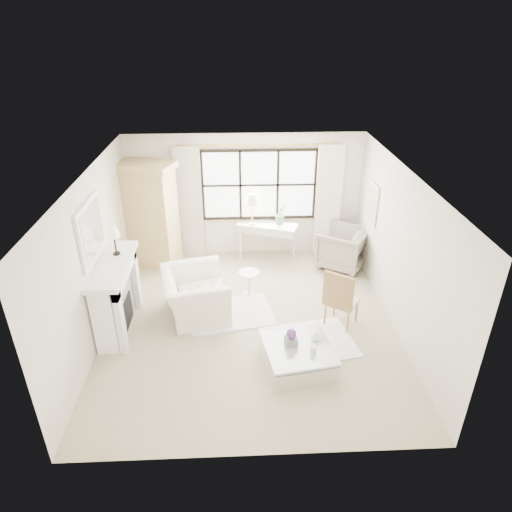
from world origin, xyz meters
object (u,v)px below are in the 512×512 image
object	(u,v)px
console_table	(267,241)
armoire	(151,214)
coffee_table	(298,357)
club_armchair	(195,295)

from	to	relation	value
console_table	armoire	bearing A→B (deg)	-157.47
armoire	coffee_table	xyz separation A→B (m)	(2.68, -3.50, -0.96)
armoire	coffee_table	bearing A→B (deg)	-33.79
console_table	coffee_table	distance (m)	3.65
console_table	coffee_table	xyz separation A→B (m)	(0.24, -3.64, -0.22)
armoire	coffee_table	distance (m)	4.51
console_table	club_armchair	distance (m)	2.58
club_armchair	console_table	bearing A→B (deg)	-45.89
club_armchair	coffee_table	world-z (taller)	club_armchair
armoire	club_armchair	bearing A→B (deg)	-44.41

